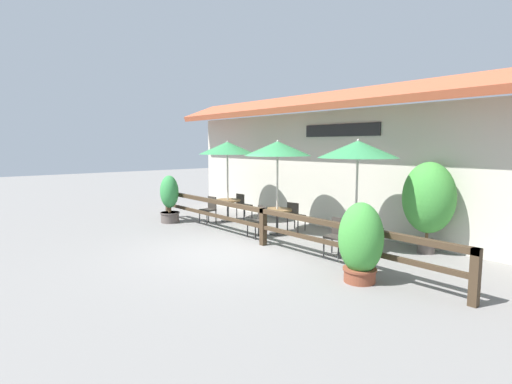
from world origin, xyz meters
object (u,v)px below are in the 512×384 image
Objects in this scene: chair_near_streetside at (209,208)px; potted_plant_corner_fern at (169,198)px; patio_umbrella_near at (227,148)px; patio_umbrella_far at (358,149)px; chair_middle_wallside at (295,215)px; chair_far_wallside at (370,227)px; dining_table_near at (228,204)px; chair_far_streetside at (337,235)px; potted_plant_entrance_palm at (429,199)px; chair_middle_streetside at (259,220)px; dining_table_far at (356,228)px; dining_table_middle at (277,214)px; patio_umbrella_middle at (278,149)px; chair_near_wallside at (243,204)px; potted_plant_small_flowering at (361,242)px.

potted_plant_corner_fern is at bearing -142.54° from chair_near_streetside.
patio_umbrella_near and patio_umbrella_far have the same top height.
chair_far_wallside is (2.50, 0.16, 0.00)m from chair_middle_wallside.
chair_far_streetside reaches higher than dining_table_near.
potted_plant_entrance_palm is (1.22, 0.51, 0.81)m from chair_far_wallside.
chair_middle_wallside is at bearing 12.83° from patio_umbrella_near.
chair_middle_streetside reaches higher than dining_table_far.
potted_plant_entrance_palm is (7.37, 2.88, 0.49)m from potted_plant_corner_fern.
dining_table_middle is at bearing 22.05° from chair_far_wallside.
dining_table_near is 2.61m from chair_middle_streetside.
patio_umbrella_middle is 2.08m from chair_middle_streetside.
chair_middle_streetside and chair_far_wallside have the same top height.
dining_table_middle is 0.97× the size of chair_middle_wallside.
chair_middle_streetside is at bearing -16.73° from patio_umbrella_near.
chair_far_wallside is (2.56, 0.83, -1.97)m from patio_umbrella_middle.
chair_near_streetside is at bearing -96.93° from patio_umbrella_near.
dining_table_near is 0.70m from chair_near_wallside.
patio_umbrella_far is 1.79× the size of potted_plant_small_flowering.
patio_umbrella_middle is at bearing -160.48° from potted_plant_entrance_palm.
chair_near_streetside is 3.33m from patio_umbrella_middle.
chair_near_streetside is at bearing 19.73° from chair_far_wallside.
dining_table_near is at bearing -178.95° from patio_umbrella_far.
chair_near_streetside and chair_near_wallside have the same top height.
chair_far_wallside is at bearing 79.10° from chair_far_streetside.
chair_middle_streetside is at bearing 147.24° from chair_near_wallside.
chair_middle_wallside is (0.07, 0.67, -1.97)m from patio_umbrella_middle.
potted_plant_small_flowering is 0.97× the size of potted_plant_corner_fern.
patio_umbrella_far is 2.07m from chair_far_wallside.
dining_table_far is 0.39× the size of potted_plant_entrance_palm.
chair_near_streetside is 2.58m from chair_middle_streetside.
chair_middle_streetside is (2.50, -0.75, -0.09)m from dining_table_near.
patio_umbrella_far is at bearing 3.86° from patio_umbrella_middle.
chair_middle_streetside is 4.12m from potted_plant_small_flowering.
potted_plant_small_flowering is (1.43, -1.11, 0.27)m from chair_far_streetside.
patio_umbrella_far is (2.62, 0.85, 1.97)m from chair_middle_streetside.
chair_near_streetside is 0.58× the size of potted_plant_small_flowering.
dining_table_far is at bearing -135.69° from potted_plant_entrance_palm.
chair_middle_wallside is (2.59, 0.59, -0.09)m from dining_table_near.
patio_umbrella_near is 1.73× the size of potted_plant_corner_fern.
patio_umbrella_middle is 1.88m from dining_table_middle.
dining_table_near is 0.31× the size of patio_umbrella_middle.
chair_far_wallside is at bearing 21.08° from potted_plant_corner_fern.
dining_table_far is 0.56× the size of potted_plant_small_flowering.
chair_middle_wallside is at bearing 12.83° from dining_table_near.
patio_umbrella_near reaches higher than potted_plant_small_flowering.
dining_table_far is at bearing 2.55° from chair_near_streetside.
chair_middle_streetside is 0.56× the size of potted_plant_corner_fern.
potted_plant_corner_fern is at bearing 25.20° from chair_far_wallside.
patio_umbrella_middle is 3.09× the size of chair_middle_streetside.
chair_near_streetside is 5.37m from chair_far_wallside.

